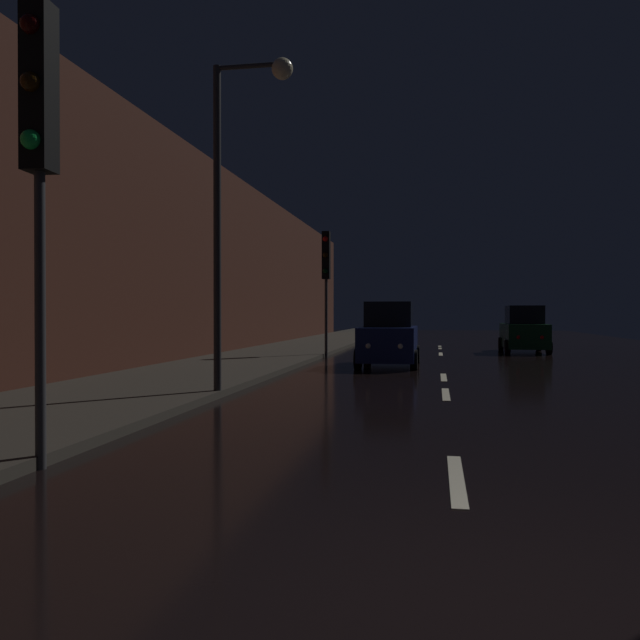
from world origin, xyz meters
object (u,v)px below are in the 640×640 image
object	(u,v)px
traffic_light_far_left	(326,266)
car_approaching_headlights	(389,337)
traffic_light_near_left	(38,128)
streetlamp_overhead	(239,174)
car_parked_right_far	(524,331)

from	to	relation	value
traffic_light_far_left	car_approaching_headlights	distance (m)	5.30
traffic_light_near_left	car_approaching_headlights	size ratio (longest dim) A/B	1.23
streetlamp_overhead	car_parked_right_far	bearing A→B (deg)	65.71
streetlamp_overhead	traffic_light_near_left	bearing A→B (deg)	-93.26
streetlamp_overhead	car_approaching_headlights	size ratio (longest dim) A/B	1.64
car_approaching_headlights	traffic_light_near_left	bearing A→B (deg)	-10.53
streetlamp_overhead	car_approaching_headlights	xyz separation A→B (m)	(2.50, 8.98, -3.68)
streetlamp_overhead	car_parked_right_far	size ratio (longest dim) A/B	1.66
traffic_light_far_left	streetlamp_overhead	world-z (taller)	streetlamp_overhead
traffic_light_near_left	car_approaching_headlights	distance (m)	15.91
traffic_light_near_left	car_approaching_headlights	xyz separation A→B (m)	(2.86, 15.39, -2.87)
traffic_light_far_left	streetlamp_overhead	xyz separation A→B (m)	(0.27, -12.61, 0.99)
traffic_light_far_left	streetlamp_overhead	distance (m)	12.65
streetlamp_overhead	car_parked_right_far	xyz separation A→B (m)	(7.99, 17.71, -3.69)
traffic_light_near_left	car_approaching_headlights	world-z (taller)	traffic_light_near_left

